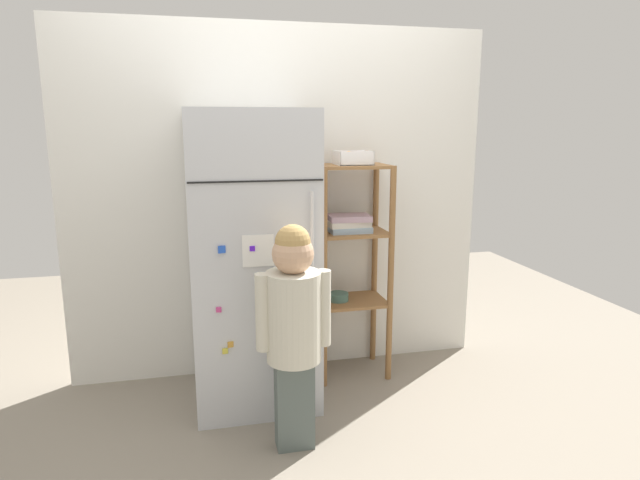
% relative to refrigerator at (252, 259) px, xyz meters
% --- Properties ---
extents(ground_plane, '(6.00, 6.00, 0.00)m').
position_rel_refrigerator_xyz_m(ground_plane, '(0.22, -0.02, -0.80)').
color(ground_plane, gray).
extents(kitchen_wall_back, '(2.55, 0.03, 2.10)m').
position_rel_refrigerator_xyz_m(kitchen_wall_back, '(0.22, 0.36, 0.25)').
color(kitchen_wall_back, silver).
rests_on(kitchen_wall_back, ground).
extents(refrigerator, '(0.66, 0.69, 1.60)m').
position_rel_refrigerator_xyz_m(refrigerator, '(0.00, 0.00, 0.00)').
color(refrigerator, silver).
rests_on(refrigerator, ground).
extents(child_standing, '(0.35, 0.26, 1.09)m').
position_rel_refrigerator_xyz_m(child_standing, '(0.13, -0.56, -0.14)').
color(child_standing, '#525E5A').
rests_on(child_standing, ground).
extents(pantry_shelf_unit, '(0.44, 0.33, 1.30)m').
position_rel_refrigerator_xyz_m(pantry_shelf_unit, '(0.60, 0.16, 0.00)').
color(pantry_shelf_unit, olive).
rests_on(pantry_shelf_unit, ground).
extents(fruit_bin, '(0.20, 0.19, 0.08)m').
position_rel_refrigerator_xyz_m(fruit_bin, '(0.61, 0.15, 0.53)').
color(fruit_bin, white).
rests_on(fruit_bin, pantry_shelf_unit).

